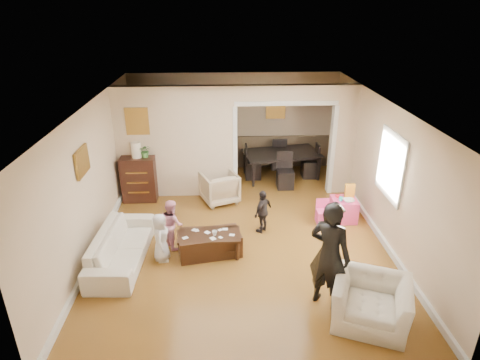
{
  "coord_description": "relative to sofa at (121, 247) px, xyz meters",
  "views": [
    {
      "loc": [
        -0.35,
        -7.15,
        4.31
      ],
      "look_at": [
        0.0,
        0.2,
        1.05
      ],
      "focal_mm": 30.6,
      "sensor_mm": 36.0,
      "label": 1
    }
  ],
  "objects": [
    {
      "name": "child_kneel_a",
      "position": [
        0.71,
        0.0,
        0.16
      ],
      "size": [
        0.3,
        0.45,
        0.92
      ],
      "primitive_type": "imported",
      "rotation": [
        0.0,
        0.0,
        1.58
      ],
      "color": "silver",
      "rests_on": "ground"
    },
    {
      "name": "dresser",
      "position": [
        -0.1,
        2.47,
        0.23
      ],
      "size": [
        0.77,
        0.43,
        1.06
      ],
      "primitive_type": "cube",
      "color": "#33190F",
      "rests_on": "ground"
    },
    {
      "name": "adult_person",
      "position": [
        3.36,
        -1.28,
        0.58
      ],
      "size": [
        0.76,
        0.73,
        1.75
      ],
      "primitive_type": "imported",
      "rotation": [
        0.0,
        0.0,
        2.43
      ],
      "color": "black",
      "rests_on": "ground"
    },
    {
      "name": "window_pane",
      "position": [
        4.89,
        0.52,
        1.25
      ],
      "size": [
        0.03,
        0.95,
        1.1
      ],
      "primitive_type": "cube",
      "color": "white",
      "rests_on": "ground"
    },
    {
      "name": "armchair_back",
      "position": [
        1.74,
        2.29,
        0.06
      ],
      "size": [
        0.99,
        1.0,
        0.71
      ],
      "primitive_type": "imported",
      "rotation": [
        0.0,
        0.0,
        3.51
      ],
      "color": "tan",
      "rests_on": "ground"
    },
    {
      "name": "sofa",
      "position": [
        0.0,
        0.0,
        0.0
      ],
      "size": [
        0.89,
        2.07,
        0.59
      ],
      "primitive_type": "imported",
      "rotation": [
        0.0,
        0.0,
        1.52
      ],
      "color": "#EDE4CC",
      "rests_on": "ground"
    },
    {
      "name": "potted_plant",
      "position": [
        0.1,
        2.47,
        0.91
      ],
      "size": [
        0.27,
        0.23,
        0.3
      ],
      "primitive_type": "imported",
      "color": "#407534",
      "rests_on": "dresser"
    },
    {
      "name": "play_table",
      "position": [
        4.36,
        1.29,
        -0.05
      ],
      "size": [
        0.51,
        0.51,
        0.49
      ],
      "primitive_type": "cube",
      "rotation": [
        0.0,
        0.0,
        -0.01
      ],
      "color": "#F13F84",
      "rests_on": "ground"
    },
    {
      "name": "partition_header",
      "position": [
        3.26,
        2.72,
        2.13
      ],
      "size": [
        2.22,
        0.18,
        0.35
      ],
      "primitive_type": "cube",
      "color": "beige",
      "rests_on": "partition_right"
    },
    {
      "name": "armchair_front",
      "position": [
        3.9,
        -1.7,
        0.04
      ],
      "size": [
        1.32,
        1.24,
        0.68
      ],
      "primitive_type": "imported",
      "rotation": [
        0.0,
        0.0,
        -0.38
      ],
      "color": "#EDE4CC",
      "rests_on": "ground"
    },
    {
      "name": "play_bowl",
      "position": [
        4.41,
        1.17,
        0.22
      ],
      "size": [
        0.23,
        0.23,
        0.05
      ],
      "primitive_type": "imported",
      "rotation": [
        0.0,
        0.0,
        -0.01
      ],
      "color": "white",
      "rests_on": "play_table"
    },
    {
      "name": "framed_art_partition",
      "position": [
        -0.04,
        2.62,
        1.55
      ],
      "size": [
        0.45,
        0.03,
        0.55
      ],
      "primitive_type": "cube",
      "color": "brown",
      "rests_on": "partition_left"
    },
    {
      "name": "coffee_table",
      "position": [
        1.56,
        0.15,
        -0.09
      ],
      "size": [
        1.21,
        0.76,
        0.42
      ],
      "primitive_type": "cube",
      "rotation": [
        0.0,
        0.0,
        0.19
      ],
      "color": "#3C2013",
      "rests_on": "ground"
    },
    {
      "name": "cyan_cup",
      "position": [
        4.26,
        1.24,
        0.23
      ],
      "size": [
        0.08,
        0.08,
        0.08
      ],
      "primitive_type": "cylinder",
      "color": "#28C9C5",
      "rests_on": "play_table"
    },
    {
      "name": "toy_block",
      "position": [
        4.24,
        1.41,
        0.21
      ],
      "size": [
        0.1,
        0.08,
        0.05
      ],
      "primitive_type": "cube",
      "rotation": [
        0.0,
        0.0,
        0.34
      ],
      "color": "red",
      "rests_on": "play_table"
    },
    {
      "name": "partition_right",
      "position": [
        4.64,
        2.72,
        1.0
      ],
      "size": [
        0.55,
        0.18,
        2.6
      ],
      "primitive_type": "cube",
      "color": "beige",
      "rests_on": "ground"
    },
    {
      "name": "craft_papers",
      "position": [
        1.57,
        0.16,
        0.13
      ],
      "size": [
        0.95,
        0.44,
        0.0
      ],
      "color": "white",
      "rests_on": "coffee_table"
    },
    {
      "name": "child_kneel_b",
      "position": [
        0.86,
        0.45,
        0.18
      ],
      "size": [
        0.55,
        0.59,
        0.96
      ],
      "primitive_type": "imported",
      "rotation": [
        0.0,
        0.0,
        2.11
      ],
      "color": "pink",
      "rests_on": "ground"
    },
    {
      "name": "child_toddler",
      "position": [
        2.61,
        0.9,
        0.16
      ],
      "size": [
        0.51,
        0.55,
        0.9
      ],
      "primitive_type": "imported",
      "rotation": [
        0.0,
        0.0,
        -2.26
      ],
      "color": "black",
      "rests_on": "ground"
    },
    {
      "name": "floor",
      "position": [
        2.16,
        0.92,
        -0.3
      ],
      "size": [
        7.0,
        7.0,
        0.0
      ],
      "primitive_type": "plane",
      "color": "olive",
      "rests_on": "ground"
    },
    {
      "name": "framed_art_sofa_wall",
      "position": [
        -0.55,
        0.32,
        1.5
      ],
      "size": [
        0.03,
        0.55,
        0.4
      ],
      "primitive_type": "cube",
      "color": "brown"
    },
    {
      "name": "coffee_cup",
      "position": [
        1.66,
        0.1,
        0.17
      ],
      "size": [
        0.11,
        0.11,
        0.09
      ],
      "primitive_type": "imported",
      "rotation": [
        0.0,
        0.0,
        0.19
      ],
      "color": "silver",
      "rests_on": "coffee_table"
    },
    {
      "name": "dining_table",
      "position": [
        3.37,
        3.62,
        0.04
      ],
      "size": [
        2.09,
        1.41,
        0.68
      ],
      "primitive_type": "imported",
      "rotation": [
        0.0,
        0.0,
        0.18
      ],
      "color": "black",
      "rests_on": "ground"
    },
    {
      "name": "partition_left",
      "position": [
        0.79,
        2.72,
        1.0
      ],
      "size": [
        2.75,
        0.18,
        2.6
      ],
      "primitive_type": "cube",
      "color": "beige",
      "rests_on": "ground"
    },
    {
      "name": "cereal_box",
      "position": [
        4.48,
        1.39,
        0.34
      ],
      "size": [
        0.2,
        0.07,
        0.3
      ],
      "primitive_type": "cube",
      "rotation": [
        0.0,
        0.0,
        -0.01
      ],
      "color": "yellow",
      "rests_on": "play_table"
    },
    {
      "name": "framed_art_alcove",
      "position": [
        3.26,
        4.36,
        1.4
      ],
      "size": [
        0.45,
        0.03,
        0.55
      ],
      "primitive_type": "cube",
      "color": "brown"
    },
    {
      "name": "table_lamp",
      "position": [
        -0.1,
        2.47,
        0.94
      ],
      "size": [
        0.22,
        0.22,
        0.36
      ],
      "primitive_type": "cylinder",
      "color": "#F8E9CA",
      "rests_on": "dresser"
    }
  ]
}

